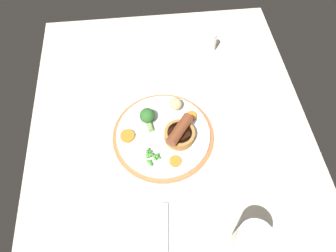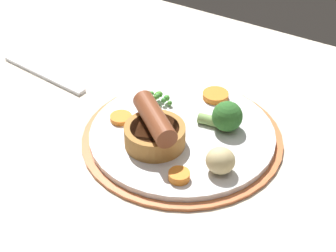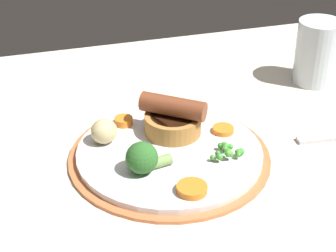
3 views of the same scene
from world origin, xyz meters
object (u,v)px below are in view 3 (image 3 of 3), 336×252
carrot_slice_5 (124,121)px  pea_pile (228,151)px  dinner_plate (169,155)px  broccoli_floret_near (143,158)px  drinking_glass (317,52)px  carrot_slice_1 (224,131)px  sausage_pudding (173,119)px  carrot_slice_0 (192,189)px  potato_chunk_1 (104,131)px

carrot_slice_5 → pea_pile: bearing=-46.4°
dinner_plate → broccoli_floret_near: bearing=-140.6°
dinner_plate → drinking_glass: size_ratio=2.53×
pea_pile → carrot_slice_5: (-11.88, 12.47, -0.40)cm
carrot_slice_1 → carrot_slice_5: bearing=154.2°
carrot_slice_1 → sausage_pudding: bearing=162.4°
pea_pile → carrot_slice_0: 9.43cm
potato_chunk_1 → carrot_slice_1: bearing=-8.3°
carrot_slice_5 → sausage_pudding: bearing=-33.7°
broccoli_floret_near → carrot_slice_0: size_ratio=1.63×
broccoli_floret_near → carrot_slice_5: (0.08, 12.50, -1.52)cm
sausage_pudding → carrot_slice_5: bearing=3.7°
carrot_slice_0 → pea_pile: bearing=40.0°
pea_pile → carrot_slice_1: pea_pile is taller
drinking_glass → carrot_slice_1: bearing=-148.5°
sausage_pudding → pea_pile: 9.90cm
broccoli_floret_near → carrot_slice_1: bearing=-166.4°
potato_chunk_1 → pea_pile: bearing=-28.4°
dinner_plate → carrot_slice_0: (0.00, -9.90, 1.29)cm
broccoli_floret_near → carrot_slice_0: broccoli_floret_near is taller
carrot_slice_1 → carrot_slice_5: 15.10cm
sausage_pudding → pea_pile: sausage_pudding is taller
carrot_slice_0 → dinner_plate: bearing=90.0°
carrot_slice_0 → carrot_slice_1: bearing=53.2°
carrot_slice_0 → drinking_glass: drinking_glass is taller
dinner_plate → drinking_glass: bearing=26.7°
potato_chunk_1 → carrot_slice_1: 17.53cm
dinner_plate → carrot_slice_5: 9.88cm
dinner_plate → carrot_slice_1: 9.25cm
carrot_slice_5 → drinking_glass: 36.96cm
dinner_plate → carrot_slice_0: bearing=-90.0°
sausage_pudding → carrot_slice_5: size_ratio=3.38×
pea_pile → potato_chunk_1: (-15.56, 8.43, 0.86)cm
potato_chunk_1 → carrot_slice_5: size_ratio=1.38×
sausage_pudding → broccoli_floret_near: sausage_pudding is taller
dinner_plate → pea_pile: bearing=-28.1°
sausage_pudding → carrot_slice_1: bearing=-160.2°
carrot_slice_0 → carrot_slice_5: 19.09cm
potato_chunk_1 → carrot_slice_1: size_ratio=1.21×
potato_chunk_1 → drinking_glass: bearing=15.8°
dinner_plate → drinking_glass: (31.42, 15.79, 5.06)cm
carrot_slice_1 → drinking_glass: 26.63cm
sausage_pudding → drinking_glass: drinking_glass is taller
pea_pile → carrot_slice_1: (1.72, 5.90, -0.57)cm
carrot_slice_1 → pea_pile: bearing=-106.3°
drinking_glass → carrot_slice_0: bearing=-140.7°
carrot_slice_0 → drinking_glass: bearing=39.3°
pea_pile → broccoli_floret_near: broccoli_floret_near is taller
dinner_plate → potato_chunk_1: (-8.34, 4.57, 2.63)cm
carrot_slice_0 → carrot_slice_1: (8.94, 11.95, -0.08)cm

